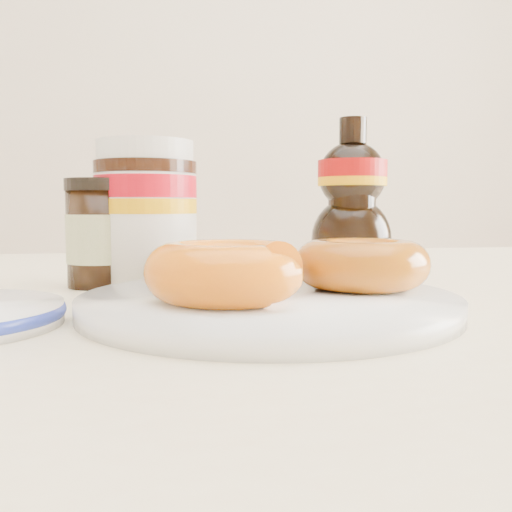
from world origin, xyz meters
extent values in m
cube|color=beige|center=(0.00, 1.75, 1.30)|extent=(3.50, 0.10, 2.60)
cube|color=#F7E6BC|center=(0.00, 0.10, 0.73)|extent=(1.40, 0.90, 0.04)
cylinder|color=white|center=(-0.07, 0.00, 0.76)|extent=(0.26, 0.26, 0.01)
torus|color=white|center=(-0.07, 0.00, 0.76)|extent=(0.26, 0.26, 0.01)
torus|color=orange|center=(-0.10, -0.02, 0.78)|extent=(0.13, 0.13, 0.04)
torus|color=#9C510A|center=(0.00, 0.02, 0.78)|extent=(0.13, 0.13, 0.04)
cylinder|color=white|center=(-0.16, 0.16, 0.81)|extent=(0.09, 0.09, 0.11)
cylinder|color=#970512|center=(-0.16, 0.16, 0.84)|extent=(0.09, 0.09, 0.02)
cylinder|color=#D89905|center=(-0.16, 0.16, 0.82)|extent=(0.09, 0.09, 0.01)
cylinder|color=black|center=(-0.16, 0.16, 0.86)|extent=(0.09, 0.09, 0.01)
cylinder|color=white|center=(-0.16, 0.16, 0.87)|extent=(0.09, 0.09, 0.02)
cylinder|color=black|center=(-0.20, 0.16, 0.79)|extent=(0.06, 0.06, 0.09)
cylinder|color=beige|center=(-0.20, 0.16, 0.79)|extent=(0.06, 0.06, 0.04)
cylinder|color=black|center=(-0.20, 0.16, 0.84)|extent=(0.06, 0.06, 0.01)
camera|label=1|loc=(-0.15, -0.38, 0.82)|focal=40.00mm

